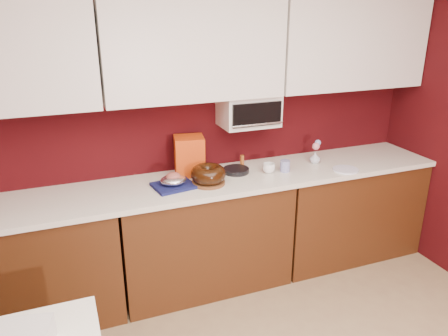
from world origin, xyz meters
name	(u,v)px	position (x,y,z in m)	size (l,w,h in m)	color
wall_back	(189,126)	(0.00, 2.25, 1.25)	(4.00, 0.02, 2.50)	#3C080B
base_cabinet_left	(21,270)	(-1.33, 1.94, 0.43)	(1.31, 0.58, 0.86)	#45220D
base_cabinet_center	(203,236)	(0.00, 1.94, 0.43)	(1.31, 0.58, 0.86)	#45220D
base_cabinet_right	(344,209)	(1.33, 1.94, 0.43)	(1.31, 0.58, 0.86)	#45220D
countertop	(202,183)	(0.00, 1.94, 0.88)	(4.00, 0.62, 0.04)	silver
upper_cabinet_center	(193,50)	(0.00, 2.08, 1.85)	(1.31, 0.33, 0.70)	white
upper_cabinet_right	(349,45)	(1.33, 2.08, 1.85)	(1.31, 0.33, 0.70)	white
toaster_oven	(248,110)	(0.45, 2.10, 1.38)	(0.45, 0.30, 0.25)	white
toaster_oven_door	(257,114)	(0.45, 1.94, 1.38)	(0.40, 0.02, 0.18)	black
toaster_oven_handle	(258,125)	(0.45, 1.93, 1.30)	(0.02, 0.02, 0.42)	silver
cake_base	(208,183)	(0.03, 1.86, 0.91)	(0.25, 0.25, 0.02)	brown
bundt_cake	(208,174)	(0.03, 1.86, 0.98)	(0.26, 0.26, 0.11)	black
navy_towel	(174,186)	(-0.23, 1.90, 0.91)	(0.29, 0.24, 0.02)	#15194F
foil_ham_nest	(173,180)	(-0.23, 1.90, 0.96)	(0.19, 0.16, 0.07)	white
roasted_ham	(173,177)	(-0.23, 1.90, 0.98)	(0.11, 0.09, 0.07)	#A5564B
pandoro_box	(189,156)	(-0.04, 2.12, 1.05)	(0.22, 0.20, 0.30)	#B6200C
dark_pan	(236,170)	(0.31, 2.01, 0.92)	(0.21, 0.21, 0.04)	black
coffee_mug	(269,167)	(0.55, 1.91, 0.95)	(0.09, 0.09, 0.10)	white
blue_jar	(285,166)	(0.68, 1.89, 0.95)	(0.08, 0.08, 0.09)	#1B2999
flower_vase	(315,157)	(1.02, 1.98, 0.95)	(0.07, 0.07, 0.11)	silver
flower_pink	(316,146)	(1.02, 1.98, 1.05)	(0.06, 0.06, 0.06)	pink
flower_blue	(318,143)	(1.05, 2.00, 1.07)	(0.05, 0.05, 0.05)	#8EA3E4
china_plate	(346,170)	(1.16, 1.74, 0.91)	(0.21, 0.21, 0.01)	white
amber_bottle	(242,161)	(0.41, 2.12, 0.95)	(0.03, 0.03, 0.10)	#994D1B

